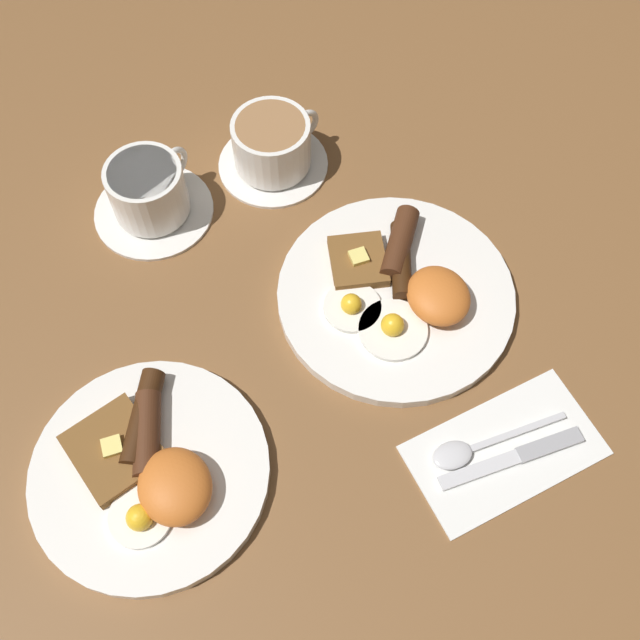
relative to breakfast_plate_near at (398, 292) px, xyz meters
name	(u,v)px	position (x,y,z in m)	size (l,w,h in m)	color
ground_plane	(395,299)	(0.00, 0.00, -0.01)	(3.00, 3.00, 0.00)	brown
breakfast_plate_near	(398,292)	(0.00, 0.00, 0.00)	(0.28, 0.28, 0.05)	white
breakfast_plate_far	(150,470)	(-0.09, 0.33, 0.00)	(0.25, 0.25, 0.05)	white
teacup_near	(272,147)	(0.25, 0.06, 0.02)	(0.14, 0.14, 0.07)	white
teacup_far	(149,194)	(0.23, 0.23, 0.02)	(0.15, 0.15, 0.08)	white
napkin	(505,450)	(-0.21, -0.02, -0.01)	(0.11, 0.20, 0.01)	white
knife	(520,456)	(-0.23, -0.03, -0.01)	(0.03, 0.16, 0.01)	silver
spoon	(468,450)	(-0.20, 0.02, -0.01)	(0.03, 0.16, 0.01)	silver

